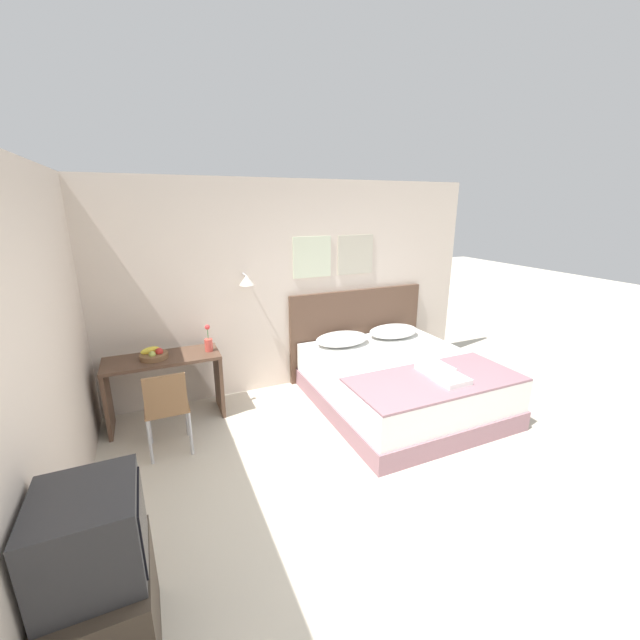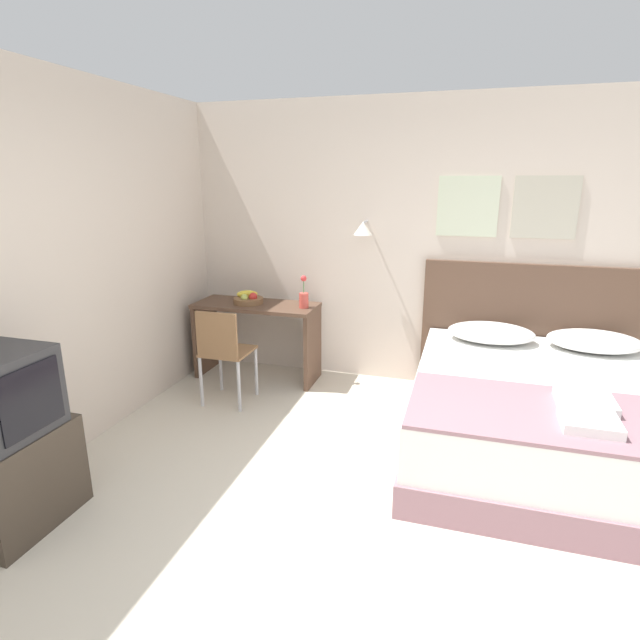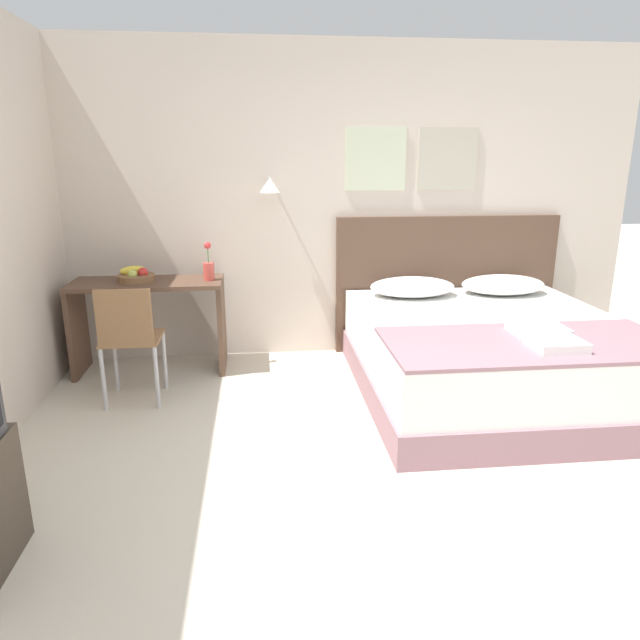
% 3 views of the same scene
% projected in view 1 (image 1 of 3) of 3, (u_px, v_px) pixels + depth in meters
% --- Properties ---
extents(ground_plane, '(24.00, 24.00, 0.00)m').
position_uv_depth(ground_plane, '(397.00, 511.00, 3.12)').
color(ground_plane, beige).
extents(wall_back, '(5.33, 0.31, 2.65)m').
position_uv_depth(wall_back, '(286.00, 287.00, 5.01)').
color(wall_back, beige).
rests_on(wall_back, ground_plane).
extents(bed, '(1.89, 2.10, 0.58)m').
position_uv_depth(bed, '(400.00, 383.00, 4.71)').
color(bed, gray).
rests_on(bed, ground_plane).
extents(headboard, '(2.01, 0.06, 1.22)m').
position_uv_depth(headboard, '(357.00, 332.00, 5.56)').
color(headboard, brown).
rests_on(headboard, ground_plane).
extents(pillow_left, '(0.72, 0.47, 0.16)m').
position_uv_depth(pillow_left, '(342.00, 339.00, 5.11)').
color(pillow_left, white).
rests_on(pillow_left, bed).
extents(pillow_right, '(0.72, 0.47, 0.16)m').
position_uv_depth(pillow_right, '(393.00, 331.00, 5.42)').
color(pillow_right, white).
rests_on(pillow_right, bed).
extents(throw_blanket, '(1.84, 0.84, 0.02)m').
position_uv_depth(throw_blanket, '(436.00, 379.00, 4.08)').
color(throw_blanket, gray).
rests_on(throw_blanket, bed).
extents(folded_towel_near_foot, '(0.32, 0.31, 0.06)m').
position_uv_depth(folded_towel_near_foot, '(435.00, 369.00, 4.24)').
color(folded_towel_near_foot, white).
rests_on(folded_towel_near_foot, throw_blanket).
extents(folded_towel_mid_bed, '(0.30, 0.27, 0.06)m').
position_uv_depth(folded_towel_mid_bed, '(452.00, 380.00, 3.98)').
color(folded_towel_mid_bed, white).
rests_on(folded_towel_mid_bed, throw_blanket).
extents(desk, '(1.20, 0.50, 0.76)m').
position_uv_depth(desk, '(164.00, 377.00, 4.31)').
color(desk, brown).
rests_on(desk, ground_plane).
extents(desk_chair, '(0.40, 0.40, 0.87)m').
position_uv_depth(desk_chair, '(167.00, 406.00, 3.70)').
color(desk_chair, '#8E6642').
rests_on(desk_chair, ground_plane).
extents(fruit_bowl, '(0.29, 0.29, 0.12)m').
position_uv_depth(fruit_bowl, '(154.00, 355.00, 4.20)').
color(fruit_bowl, brown).
rests_on(fruit_bowl, desk).
extents(flower_vase, '(0.09, 0.09, 0.31)m').
position_uv_depth(flower_vase, '(209.00, 343.00, 4.39)').
color(flower_vase, '#D14C42').
rests_on(flower_vase, desk).
extents(tv_stand, '(0.49, 0.63, 0.57)m').
position_uv_depth(tv_stand, '(106.00, 616.00, 2.05)').
color(tv_stand, '#3D3328').
rests_on(tv_stand, ground_plane).
extents(television, '(0.48, 0.49, 0.47)m').
position_uv_depth(television, '(90.00, 535.00, 1.90)').
color(television, '#2D2D30').
rests_on(television, tv_stand).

